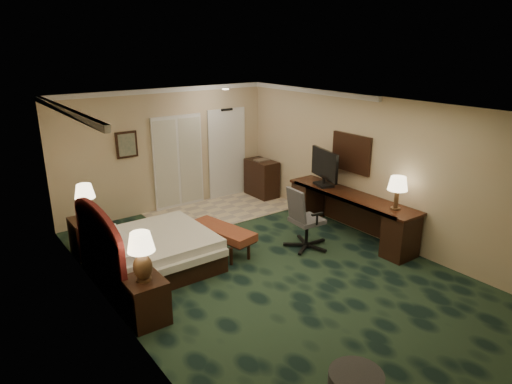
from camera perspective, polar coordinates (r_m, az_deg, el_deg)
floor at (r=7.71m, az=1.78°, el=-9.83°), size 5.00×7.50×0.00m
ceiling at (r=6.86m, az=2.00°, el=10.47°), size 5.00×7.50×0.00m
wall_back at (r=10.27m, az=-11.13°, el=5.14°), size 5.00×0.00×2.70m
wall_left at (r=6.05m, az=-17.19°, el=-4.73°), size 0.00×7.50×2.70m
wall_right at (r=8.86m, az=14.76°, el=2.78°), size 0.00×7.50×2.70m
crown_molding at (r=6.86m, az=2.00°, el=10.06°), size 5.00×7.50×0.10m
tile_patch at (r=10.35m, az=-4.14°, el=-2.24°), size 3.20×1.70×0.01m
headboard at (r=7.21m, az=-18.95°, el=-6.78°), size 0.12×2.00×1.40m
entry_door at (r=11.04m, az=-3.68°, el=4.76°), size 1.02×0.06×2.18m
closet_doors at (r=10.41m, az=-9.69°, el=3.70°), size 1.20×0.06×2.10m
wall_art at (r=9.85m, az=-15.87°, el=5.71°), size 0.45×0.06×0.55m
wall_mirror at (r=9.16m, az=11.81°, el=4.79°), size 0.05×0.95×0.75m
bed at (r=7.86m, az=-12.55°, el=-7.33°), size 1.82×1.69×0.58m
nightstand_near at (r=6.49m, az=-13.63°, el=-13.03°), size 0.50×0.58×0.63m
nightstand_far at (r=8.68m, az=-20.23°, el=-5.24°), size 0.53×0.61×0.66m
lamp_near at (r=6.18m, az=-14.07°, el=-7.85°), size 0.46×0.46×0.68m
lamp_far at (r=8.42m, az=-20.51°, el=-1.21°), size 0.35×0.35×0.65m
bed_bench at (r=8.33m, az=-4.23°, el=-5.87°), size 0.73×1.40×0.45m
desk at (r=9.07m, az=11.62°, el=-2.82°), size 0.63×2.90×0.84m
tv at (r=9.28m, az=8.54°, el=2.99°), size 0.32×0.95×0.75m
desk_lamp at (r=8.26m, az=17.21°, el=-0.11°), size 0.36×0.36×0.60m
desk_chair at (r=8.35m, az=6.42°, el=-3.20°), size 0.73×0.69×1.17m
minibar at (r=11.14m, az=0.71°, el=1.72°), size 0.47×0.85×0.90m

